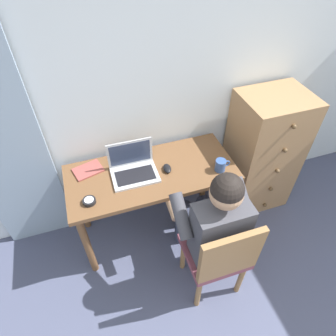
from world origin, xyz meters
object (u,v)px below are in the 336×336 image
Objects in this scene: laptop at (133,168)px; notebook_pad at (88,170)px; dresser at (262,153)px; desk_clock at (89,201)px; desk at (152,182)px; person_seated at (211,219)px; coffee_mug at (221,165)px; computer_mouse at (167,168)px; chair at (219,255)px.

laptop is 1.64× the size of notebook_pad.
desk_clock is at bearing -171.79° from dresser.
desk is 1.08× the size of person_seated.
desk_clock is 0.75× the size of coffee_mug.
dresser reaches higher than desk_clock.
coffee_mug is (0.38, -0.13, 0.03)m from computer_mouse.
person_seated reaches higher than coffee_mug.
dresser is 1.08m from chair.
desk_clock is 0.99m from coffee_mug.
dresser reaches higher than laptop.
desk_clock reaches higher than notebook_pad.
desk is 1.05m from dresser.
desk is 0.52m from desk_clock.
desk_clock is at bearing -152.55° from laptop.
person_seated reaches higher than chair.
coffee_mug reaches higher than notebook_pad.
chair is at bearing -34.53° from desk_clock.
person_seated is at bearing -65.21° from computer_mouse.
desk_clock is (-1.54, -0.22, 0.18)m from dresser.
notebook_pad is at bearing 161.84° from coffee_mug.
computer_mouse is (-0.16, 0.47, 0.09)m from person_seated.
coffee_mug is (0.22, 0.35, 0.12)m from person_seated.
desk is 0.18m from computer_mouse.
person_seated reaches higher than laptop.
person_seated is at bearing -52.40° from laptop.
laptop is at bearing 173.62° from computer_mouse.
notebook_pad is at bearing 130.96° from chair.
desk is 1.47× the size of chair.
laptop is at bearing -36.92° from notebook_pad.
laptop is at bearing -178.26° from dresser.
desk is 3.73× the size of laptop.
notebook_pad is (-1.50, 0.09, 0.18)m from dresser.
desk is at bearing -35.02° from notebook_pad.
dresser is at bearing 3.81° from desk.
chair is 0.73m from computer_mouse.
notebook_pad reaches higher than desk.
person_seated is 0.43m from coffee_mug.
person_seated reaches higher than notebook_pad.
chair is 4.15× the size of notebook_pad.
chair is 7.27× the size of coffee_mug.
coffee_mug is (0.96, -0.31, 0.04)m from notebook_pad.
computer_mouse is (0.12, -0.02, 0.13)m from desk.
desk_clock reaches higher than desk.
computer_mouse reaches higher than notebook_pad.
dresser is 0.95m from computer_mouse.
dresser reaches higher than coffee_mug.
person_seated is at bearing 89.63° from chair.
coffee_mug is (0.63, -0.18, -0.00)m from laptop.
coffee_mug reaches higher than desk_clock.
person_seated is 5.67× the size of notebook_pad.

